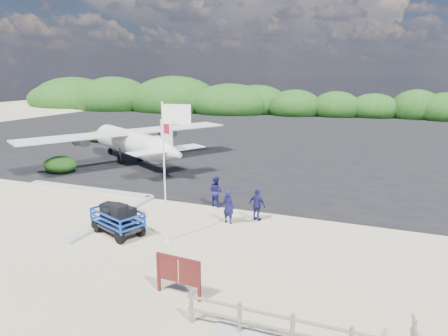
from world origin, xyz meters
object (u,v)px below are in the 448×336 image
Objects in this scene: crew_a at (228,206)px; flagpole at (167,241)px; crew_b at (216,191)px; baggage_cart at (118,234)px; signboard at (179,296)px; crew_c at (257,205)px.

flagpole is at bearing 73.70° from crew_a.
crew_a is 1.00× the size of crew_b.
crew_b is at bearing 84.57° from baggage_cart.
flagpole is at bearing 127.90° from signboard.
baggage_cart is at bearing 83.09° from crew_b.
crew_a is 2.67m from crew_b.
signboard is at bearing -55.87° from flagpole.
crew_b is at bearing -39.47° from crew_a.
baggage_cart is 2.46m from flagpole.
crew_b is at bearing 108.50° from signboard.
baggage_cart is 1.66× the size of crew_c.
crew_b is at bearing 87.46° from flagpole.
crew_c is (5.45, 3.96, 0.82)m from baggage_cart.
signboard is 1.07× the size of crew_c.
crew_b reaches higher than signboard.
crew_b is (-2.35, 8.94, 0.86)m from signboard.
flagpole reaches higher than baggage_cart.
crew_a is at bearing 58.97° from flagpole.
crew_a reaches higher than signboard.
flagpole reaches higher than crew_b.
signboard is 1.03× the size of crew_b.
baggage_cart is 1.55× the size of signboard.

